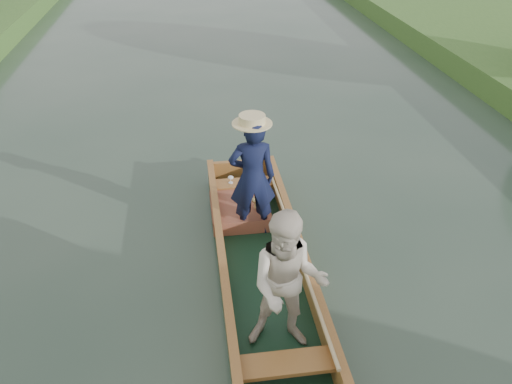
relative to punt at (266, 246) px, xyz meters
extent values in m
plane|color=#283D30|center=(-0.02, 0.11, -0.62)|extent=(120.00, 120.00, 0.00)
cube|color=black|center=(-0.02, 0.11, -0.58)|extent=(1.10, 5.00, 0.08)
cube|color=#9E6A31|center=(-0.53, 0.11, -0.38)|extent=(0.08, 5.00, 0.32)
cube|color=#9E6A31|center=(0.49, 0.11, -0.38)|extent=(0.08, 5.00, 0.32)
cube|color=#9E6A31|center=(-0.02, 2.57, -0.38)|extent=(1.10, 0.08, 0.32)
cube|color=#9E6A31|center=(-0.53, 0.11, -0.20)|extent=(0.10, 5.00, 0.04)
cube|color=#9E6A31|center=(0.49, 0.11, -0.20)|extent=(0.10, 5.00, 0.04)
cube|color=#9E6A31|center=(-0.02, 2.01, -0.32)|extent=(0.94, 0.30, 0.05)
cube|color=#9E6A31|center=(-0.02, -1.49, -0.32)|extent=(0.94, 0.30, 0.05)
imported|color=#101533|center=(-0.03, 1.06, 0.34)|extent=(0.65, 0.43, 1.76)
cylinder|color=beige|center=(-0.03, 1.06, 1.18)|extent=(0.52, 0.52, 0.12)
imported|color=beige|center=(0.06, -1.02, 0.30)|extent=(0.92, 0.78, 1.69)
cube|color=#A43935|center=(-0.17, 1.42, -0.43)|extent=(0.85, 0.90, 0.22)
sphere|color=tan|center=(0.12, 1.32, -0.21)|extent=(0.20, 0.20, 0.20)
sphere|color=tan|center=(0.12, 1.31, -0.05)|extent=(0.15, 0.15, 0.15)
sphere|color=tan|center=(0.06, 1.31, 0.01)|extent=(0.06, 0.06, 0.06)
sphere|color=tan|center=(0.17, 1.31, 0.01)|extent=(0.06, 0.06, 0.06)
sphere|color=tan|center=(0.12, 1.25, -0.07)|extent=(0.06, 0.06, 0.06)
sphere|color=tan|center=(0.03, 1.30, -0.18)|extent=(0.07, 0.07, 0.07)
sphere|color=tan|center=(0.21, 1.30, -0.18)|extent=(0.07, 0.07, 0.07)
sphere|color=tan|center=(0.07, 1.29, -0.29)|extent=(0.08, 0.08, 0.08)
sphere|color=tan|center=(0.17, 1.29, -0.29)|extent=(0.08, 0.08, 0.08)
cylinder|color=silver|center=(-0.25, 2.01, -0.29)|extent=(0.07, 0.07, 0.01)
cylinder|color=silver|center=(-0.25, 2.01, -0.25)|extent=(0.01, 0.01, 0.08)
ellipsoid|color=silver|center=(-0.25, 2.01, -0.19)|extent=(0.09, 0.09, 0.05)
cylinder|color=tan|center=(0.41, 0.24, -0.16)|extent=(0.04, 4.09, 0.19)
camera|label=1|loc=(-0.78, -4.70, 3.78)|focal=35.00mm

